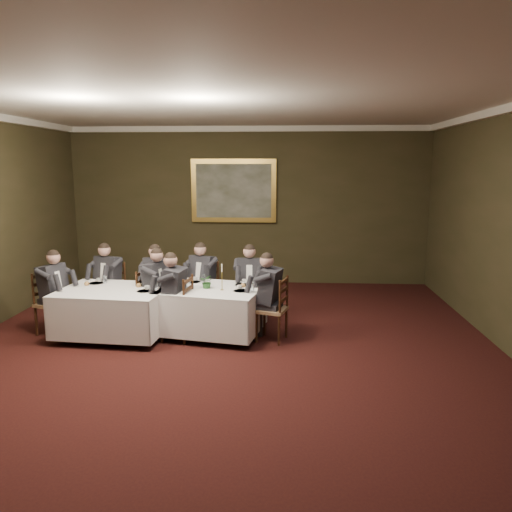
# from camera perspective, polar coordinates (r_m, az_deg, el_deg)

# --- Properties ---
(ground) EXTENTS (10.00, 10.00, 0.00)m
(ground) POSITION_cam_1_polar(r_m,az_deg,el_deg) (6.80, -4.01, -12.67)
(ground) COLOR black
(ground) RESTS_ON ground
(ceiling) EXTENTS (8.00, 10.00, 0.10)m
(ceiling) POSITION_cam_1_polar(r_m,az_deg,el_deg) (6.32, -4.43, 18.00)
(ceiling) COLOR silver
(ceiling) RESTS_ON back_wall
(back_wall) EXTENTS (8.00, 0.10, 3.50)m
(back_wall) POSITION_cam_1_polar(r_m,az_deg,el_deg) (11.27, -0.86, 5.71)
(back_wall) COLOR #322F19
(back_wall) RESTS_ON ground
(crown_molding) EXTENTS (8.00, 10.00, 0.12)m
(crown_molding) POSITION_cam_1_polar(r_m,az_deg,el_deg) (6.31, -4.42, 17.46)
(crown_molding) COLOR white
(crown_molding) RESTS_ON back_wall
(table_main) EXTENTS (1.77, 1.48, 0.67)m
(table_main) POSITION_cam_1_polar(r_m,az_deg,el_deg) (7.92, -5.17, -5.87)
(table_main) COLOR black
(table_main) RESTS_ON ground
(table_second) EXTENTS (1.73, 1.37, 0.67)m
(table_second) POSITION_cam_1_polar(r_m,az_deg,el_deg) (8.13, -15.93, -5.80)
(table_second) COLOR black
(table_second) RESTS_ON ground
(chair_main_backleft) EXTENTS (0.57, 0.56, 1.00)m
(chair_main_backleft) POSITION_cam_1_polar(r_m,az_deg,el_deg) (8.83, -5.96, -5.30)
(chair_main_backleft) COLOR #96724C
(chair_main_backleft) RESTS_ON ground
(diner_main_backleft) EXTENTS (0.55, 0.60, 1.35)m
(diner_main_backleft) POSITION_cam_1_polar(r_m,az_deg,el_deg) (8.76, -6.03, -3.88)
(diner_main_backleft) COLOR black
(diner_main_backleft) RESTS_ON chair_main_backleft
(chair_main_backright) EXTENTS (0.45, 0.43, 1.00)m
(chair_main_backright) POSITION_cam_1_polar(r_m,az_deg,el_deg) (8.58, -0.71, -5.70)
(chair_main_backright) COLOR #96724C
(chair_main_backright) RESTS_ON ground
(diner_main_backright) EXTENTS (0.43, 0.49, 1.35)m
(diner_main_backright) POSITION_cam_1_polar(r_m,az_deg,el_deg) (8.51, -0.72, -4.24)
(diner_main_backright) COLOR black
(diner_main_backright) RESTS_ON chair_main_backright
(chair_main_endleft) EXTENTS (0.51, 0.52, 1.00)m
(chair_main_endleft) POSITION_cam_1_polar(r_m,az_deg,el_deg) (8.34, -11.62, -6.39)
(chair_main_endleft) COLOR #96724C
(chair_main_endleft) RESTS_ON ground
(diner_main_endleft) EXTENTS (0.56, 0.50, 1.35)m
(diner_main_endleft) POSITION_cam_1_polar(r_m,az_deg,el_deg) (8.28, -11.60, -4.89)
(diner_main_endleft) COLOR black
(diner_main_endleft) RESTS_ON chair_main_endleft
(chair_main_endright) EXTENTS (0.53, 0.54, 1.00)m
(chair_main_endright) POSITION_cam_1_polar(r_m,az_deg,el_deg) (7.71, 1.86, -7.59)
(chair_main_endright) COLOR #96724C
(chair_main_endright) RESTS_ON ground
(diner_main_endright) EXTENTS (0.57, 0.52, 1.35)m
(diner_main_endright) POSITION_cam_1_polar(r_m,az_deg,el_deg) (7.64, 1.79, -5.95)
(diner_main_endright) COLOR black
(diner_main_endright) RESTS_ON chair_main_endright
(chair_sec_backleft) EXTENTS (0.55, 0.54, 1.00)m
(chair_sec_backleft) POSITION_cam_1_polar(r_m,az_deg,el_deg) (9.08, -16.26, -5.22)
(chair_sec_backleft) COLOR #96724C
(chair_sec_backleft) RESTS_ON ground
(diner_sec_backleft) EXTENTS (0.53, 0.58, 1.35)m
(diner_sec_backleft) POSITION_cam_1_polar(r_m,az_deg,el_deg) (9.02, -16.38, -3.84)
(diner_sec_backleft) COLOR black
(diner_sec_backleft) RESTS_ON chair_sec_backleft
(chair_sec_backright) EXTENTS (0.48, 0.47, 1.00)m
(chair_sec_backright) POSITION_cam_1_polar(r_m,az_deg,el_deg) (8.77, -11.04, -5.55)
(chair_sec_backright) COLOR #96724C
(chair_sec_backright) RESTS_ON ground
(diner_sec_backright) EXTENTS (0.45, 0.52, 1.35)m
(diner_sec_backright) POSITION_cam_1_polar(r_m,az_deg,el_deg) (8.70, -11.12, -4.13)
(diner_sec_backright) COLOR black
(diner_sec_backright) RESTS_ON chair_sec_backright
(chair_sec_endright) EXTENTS (0.48, 0.50, 1.00)m
(chair_sec_endright) POSITION_cam_1_polar(r_m,az_deg,el_deg) (7.83, -8.91, -7.42)
(chair_sec_endright) COLOR #96724C
(chair_sec_endright) RESTS_ON ground
(diner_sec_endright) EXTENTS (0.54, 0.47, 1.35)m
(diner_sec_endright) POSITION_cam_1_polar(r_m,az_deg,el_deg) (7.77, -9.04, -5.81)
(diner_sec_endright) COLOR black
(diner_sec_endright) RESTS_ON chair_sec_endright
(chair_sec_endleft) EXTENTS (0.54, 0.55, 1.00)m
(chair_sec_endleft) POSITION_cam_1_polar(r_m,az_deg,el_deg) (8.64, -22.16, -6.37)
(chair_sec_endleft) COLOR #96724C
(chair_sec_endleft) RESTS_ON ground
(diner_sec_endleft) EXTENTS (0.58, 0.53, 1.35)m
(diner_sec_endleft) POSITION_cam_1_polar(r_m,az_deg,el_deg) (8.58, -22.21, -4.92)
(diner_sec_endleft) COLOR black
(diner_sec_endleft) RESTS_ON chair_sec_endleft
(centerpiece) EXTENTS (0.24, 0.22, 0.24)m
(centerpiece) POSITION_cam_1_polar(r_m,az_deg,el_deg) (7.80, -5.59, -2.84)
(centerpiece) COLOR #2D5926
(centerpiece) RESTS_ON table_main
(candlestick) EXTENTS (0.06, 0.06, 0.42)m
(candlestick) POSITION_cam_1_polar(r_m,az_deg,el_deg) (7.67, -3.91, -2.76)
(candlestick) COLOR #AA8F34
(candlestick) RESTS_ON table_main
(place_setting_table_main) EXTENTS (0.33, 0.31, 0.14)m
(place_setting_table_main) POSITION_cam_1_polar(r_m,az_deg,el_deg) (8.29, -6.80, -2.69)
(place_setting_table_main) COLOR white
(place_setting_table_main) RESTS_ON table_main
(place_setting_table_second) EXTENTS (0.33, 0.31, 0.14)m
(place_setting_table_second) POSITION_cam_1_polar(r_m,az_deg,el_deg) (8.54, -17.42, -2.73)
(place_setting_table_second) COLOR white
(place_setting_table_second) RESTS_ON table_second
(painting) EXTENTS (1.90, 0.09, 1.40)m
(painting) POSITION_cam_1_polar(r_m,az_deg,el_deg) (11.21, -2.56, 7.45)
(painting) COLOR #E9B555
(painting) RESTS_ON back_wall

